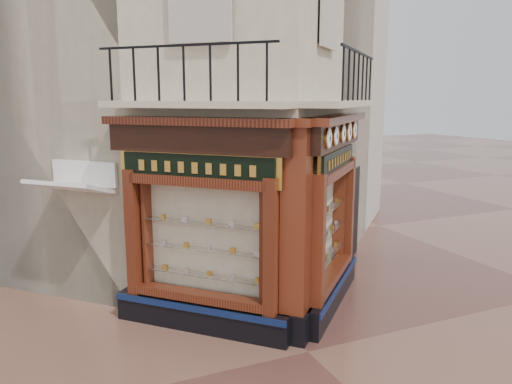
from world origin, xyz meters
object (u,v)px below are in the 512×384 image
clock_a (328,138)px  clock_c (343,134)px  corner_pilaster (296,236)px  clock_b (335,136)px  clock_e (354,130)px  awning (78,312)px  signboard_right (337,159)px  signboard_left (197,167)px  clock_d (349,132)px

clock_a → clock_c: 1.25m
corner_pilaster → clock_b: (1.01, 0.41, 1.67)m
clock_e → clock_c: bearing=-180.0°
clock_b → awning: clock_b is taller
clock_a → clock_e: 2.47m
clock_a → signboard_right: clock_a is taller
awning → signboard_left: signboard_left is taller
signboard_right → clock_b: bearing=-171.5°
signboard_right → signboard_left: bearing=135.0°
clock_e → clock_d: bearing=-180.0°
awning → signboard_right: bearing=-154.7°
corner_pilaster → awning: (-3.50, 2.79, -1.95)m
corner_pilaster → clock_d: bearing=-10.5°
clock_a → signboard_right: bearing=4.8°
clock_a → clock_b: clock_a is taller
clock_a → clock_d: 1.86m
clock_b → clock_e: bearing=0.0°
clock_d → signboard_right: size_ratio=0.20×
clock_a → signboard_left: 2.36m
signboard_left → clock_e: bearing=-124.1°
corner_pilaster → clock_b: corner_pilaster is taller
clock_e → signboard_left: (-3.81, -0.73, -0.52)m
clock_c → signboard_left: size_ratio=0.16×
awning → clock_d: bearing=-150.2°
clock_e → signboard_right: 1.27m
clock_d → clock_a: bearing=-180.0°
corner_pilaster → signboard_left: corner_pilaster is taller
awning → clock_b: bearing=-162.8°
clock_d → clock_e: size_ratio=1.10×
clock_c → clock_e: 1.22m
signboard_right → corner_pilaster: bearing=169.8°
clock_c → awning: 6.45m
clock_a → awning: (-4.10, 2.78, -3.62)m
clock_a → clock_e: (1.74, 1.74, -0.00)m
corner_pilaster → clock_d: corner_pilaster is taller
clock_a → signboard_right: size_ratio=0.18×
corner_pilaster → awning: corner_pilaster is taller
corner_pilaster → clock_a: 1.78m
clock_d → signboard_left: bearing=140.2°
clock_a → awning: size_ratio=0.24×
clock_a → clock_e: bearing=0.0°
corner_pilaster → awning: size_ratio=2.58×
awning → signboard_left: 4.11m
clock_d → awning: bearing=119.8°
corner_pilaster → signboard_left: (-1.46, 1.01, 1.15)m
clock_d → awning: 6.68m
clock_c → awning: clock_c is taller
signboard_left → clock_d: bearing=-129.8°
clock_a → clock_b: (0.41, 0.41, -0.00)m
corner_pilaster → awning: bearing=96.4°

